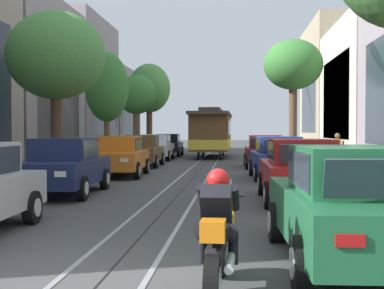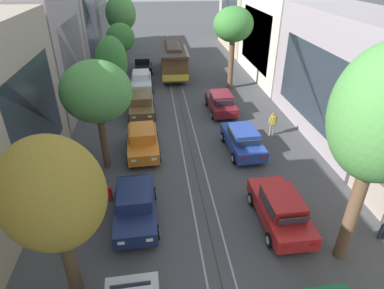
{
  "view_description": "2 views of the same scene",
  "coord_description": "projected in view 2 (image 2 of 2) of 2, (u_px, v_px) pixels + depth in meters",
  "views": [
    {
      "loc": [
        1.58,
        -5.73,
        1.78
      ],
      "look_at": [
        -0.53,
        20.29,
        1.12
      ],
      "focal_mm": 49.61,
      "sensor_mm": 36.0,
      "label": 1
    },
    {
      "loc": [
        -2.02,
        -2.83,
        10.45
      ],
      "look_at": [
        0.0,
        14.05,
        0.77
      ],
      "focal_mm": 30.37,
      "sensor_mm": 36.0,
      "label": 2
    }
  ],
  "objects": [
    {
      "name": "pedestrian_on_right_pavement",
      "position": [
        273.0,
        122.0,
        21.77
      ],
      "size": [
        0.55,
        0.37,
        1.7
      ],
      "color": "slate",
      "rests_on": "ground"
    },
    {
      "name": "fire_hydrant",
      "position": [
        110.0,
        193.0,
        16.01
      ],
      "size": [
        0.4,
        0.22,
        0.84
      ],
      "color": "red",
      "rests_on": "ground"
    },
    {
      "name": "street_tree_kerb_left_near",
      "position": [
        52.0,
        196.0,
        9.64
      ],
      "size": [
        3.2,
        2.78,
        6.32
      ],
      "color": "#4C3826",
      "rests_on": "ground"
    },
    {
      "name": "street_tree_kerb_left_far",
      "position": [
        121.0,
        14.0,
        36.43
      ],
      "size": [
        3.38,
        3.52,
        7.22
      ],
      "color": "brown",
      "rests_on": "ground"
    },
    {
      "name": "street_tree_kerb_left_fourth",
      "position": [
        121.0,
        39.0,
        30.19
      ],
      "size": [
        2.59,
        2.13,
        5.5
      ],
      "color": "brown",
      "rests_on": "ground"
    },
    {
      "name": "parked_car_black_sixth_left",
      "position": [
        142.0,
        64.0,
        34.6
      ],
      "size": [
        2.04,
        4.38,
        1.58
      ],
      "color": "black",
      "rests_on": "ground"
    },
    {
      "name": "ground_plane",
      "position": [
        183.0,
        118.0,
        24.71
      ],
      "size": [
        160.0,
        160.0,
        0.0
      ],
      "primitive_type": "plane",
      "color": "#424244"
    },
    {
      "name": "street_tree_kerb_right_second",
      "position": [
        233.0,
        26.0,
        27.76
      ],
      "size": [
        3.44,
        3.43,
        7.14
      ],
      "color": "brown",
      "rests_on": "ground"
    },
    {
      "name": "trolley_track_rails",
      "position": [
        180.0,
        103.0,
        27.21
      ],
      "size": [
        1.14,
        56.94,
        0.01
      ],
      "color": "gray",
      "rests_on": "ground"
    },
    {
      "name": "cable_car_trolley",
      "position": [
        173.0,
        59.0,
        32.99
      ],
      "size": [
        2.7,
        9.16,
        3.28
      ],
      "color": "brown",
      "rests_on": "ground"
    },
    {
      "name": "parked_car_white_fifth_left",
      "position": [
        141.0,
        80.0,
        29.87
      ],
      "size": [
        2.05,
        4.38,
        1.58
      ],
      "color": "silver",
      "rests_on": "ground"
    },
    {
      "name": "building_facade_right",
      "position": [
        302.0,
        39.0,
        26.6
      ],
      "size": [
        5.11,
        48.64,
        10.93
      ],
      "color": "gray",
      "rests_on": "ground"
    },
    {
      "name": "parked_car_blue_mid_right",
      "position": [
        243.0,
        140.0,
        20.04
      ],
      "size": [
        2.12,
        4.41,
        1.58
      ],
      "color": "#233D93",
      "rests_on": "ground"
    },
    {
      "name": "pedestrian_crossing_far",
      "position": [
        76.0,
        180.0,
        16.14
      ],
      "size": [
        0.55,
        0.39,
        1.64
      ],
      "color": "#282D38",
      "rests_on": "ground"
    },
    {
      "name": "building_facade_left",
      "position": [
        33.0,
        57.0,
        22.64
      ],
      "size": [
        5.51,
        48.64,
        10.21
      ],
      "color": "tan",
      "rests_on": "ground"
    },
    {
      "name": "street_tree_kerb_right_near",
      "position": [
        383.0,
        118.0,
        10.18
      ],
      "size": [
        3.3,
        3.46,
        8.53
      ],
      "color": "brown",
      "rests_on": "ground"
    },
    {
      "name": "parked_car_red_second_right",
      "position": [
        280.0,
        209.0,
        14.46
      ],
      "size": [
        2.03,
        4.37,
        1.58
      ],
      "color": "red",
      "rests_on": "ground"
    },
    {
      "name": "street_tree_kerb_left_mid",
      "position": [
        112.0,
        61.0,
        23.65
      ],
      "size": [
        2.27,
        2.01,
        5.85
      ],
      "color": "brown",
      "rests_on": "ground"
    },
    {
      "name": "parked_car_orange_mid_left",
      "position": [
        143.0,
        140.0,
        19.94
      ],
      "size": [
        2.12,
        4.41,
        1.58
      ],
      "color": "orange",
      "rests_on": "ground"
    },
    {
      "name": "parked_car_maroon_fourth_right",
      "position": [
        221.0,
        102.0,
        25.3
      ],
      "size": [
        2.04,
        4.38,
        1.58
      ],
      "color": "maroon",
      "rests_on": "ground"
    },
    {
      "name": "parked_car_navy_second_left",
      "position": [
        135.0,
        205.0,
        14.71
      ],
      "size": [
        2.1,
        4.4,
        1.58
      ],
      "color": "#19234C",
      "rests_on": "ground"
    },
    {
      "name": "parked_car_brown_fourth_left",
      "position": [
        142.0,
        104.0,
        24.91
      ],
      "size": [
        2.06,
        4.39,
        1.58
      ],
      "color": "brown",
      "rests_on": "ground"
    },
    {
      "name": "street_tree_kerb_left_second",
      "position": [
        96.0,
        92.0,
        16.63
      ],
      "size": [
        3.67,
        3.21,
        6.21
      ],
      "color": "#4C3826",
      "rests_on": "ground"
    }
  ]
}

